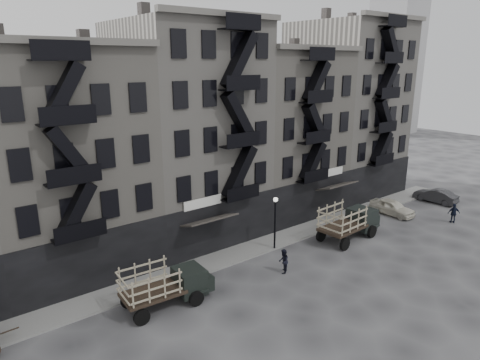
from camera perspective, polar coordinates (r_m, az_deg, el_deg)
ground at (r=30.21m, az=3.74°, el=-12.38°), size 140.00×140.00×0.00m
sidewalk at (r=32.74m, az=-0.70°, el=-9.86°), size 55.00×2.50×0.15m
building_midwest at (r=31.31m, az=-22.57°, el=2.13°), size 10.00×11.35×16.20m
building_center at (r=35.03m, az=-6.85°, el=6.22°), size 10.00×11.35×18.20m
building_mideast at (r=41.22m, az=5.19°, el=6.27°), size 10.00×11.35×16.20m
building_east at (r=48.38m, az=14.01°, el=9.06°), size 10.00×11.35×19.20m
lamp_post at (r=32.67m, az=4.71°, el=-4.81°), size 0.36×0.36×4.28m
stake_truck_west at (r=26.30m, az=-10.00°, el=-13.25°), size 5.62×2.60×2.75m
stake_truck_east at (r=36.07m, az=14.39°, el=-5.04°), size 6.17×2.80×3.04m
car_east at (r=43.18m, az=19.62°, el=-3.43°), size 1.81×4.32×1.46m
car_far at (r=48.59m, az=24.62°, el=-1.91°), size 1.80×4.37×1.41m
pedestrian_mid at (r=30.04m, az=5.81°, el=-10.73°), size 1.07×1.04×1.73m
policeman at (r=43.16m, az=26.61°, el=-3.98°), size 1.08×1.03×1.80m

